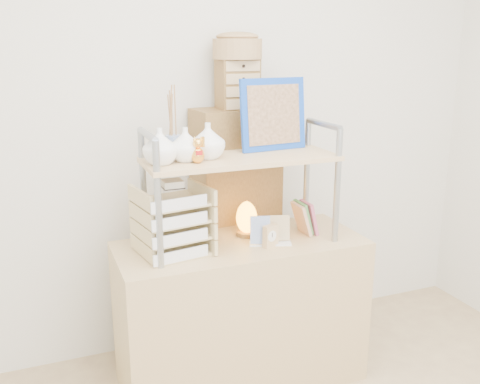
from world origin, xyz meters
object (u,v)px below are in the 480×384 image
object	(u,v)px
desk	(241,312)
letter_tray	(174,225)
cabinet	(236,230)
salt_lamp	(246,218)

from	to	relation	value
desk	letter_tray	xyz separation A→B (m)	(-0.33, -0.02, 0.51)
desk	cabinet	xyz separation A→B (m)	(0.12, 0.37, 0.30)
desk	salt_lamp	size ratio (longest dim) A/B	6.77
desk	letter_tray	bearing A→B (deg)	-177.16
desk	salt_lamp	distance (m)	0.48
desk	salt_lamp	world-z (taller)	salt_lamp
salt_lamp	desk	bearing A→B (deg)	-127.17
cabinet	salt_lamp	distance (m)	0.34
salt_lamp	cabinet	bearing A→B (deg)	78.57
letter_tray	salt_lamp	distance (m)	0.41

